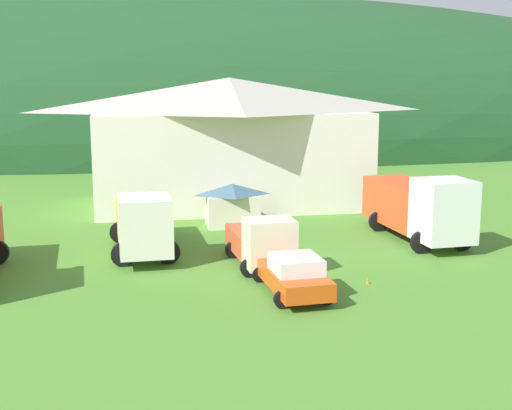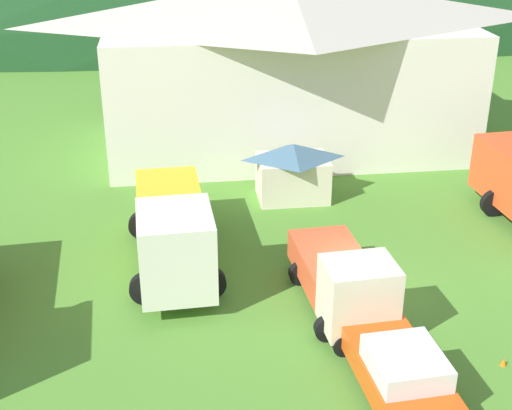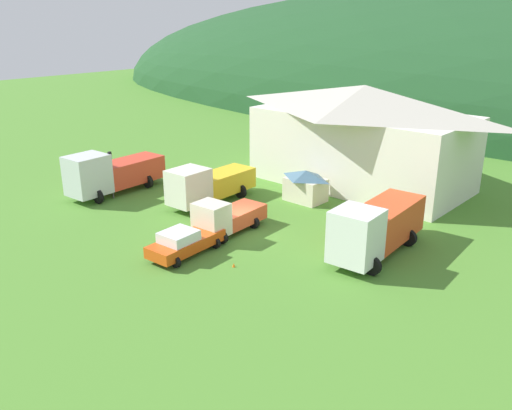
% 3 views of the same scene
% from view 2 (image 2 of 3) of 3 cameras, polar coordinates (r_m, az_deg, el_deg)
% --- Properties ---
extents(ground_plane, '(200.00, 200.00, 0.00)m').
position_cam_2_polar(ground_plane, '(23.80, 8.42, -7.39)').
color(ground_plane, '#4C842D').
extents(forested_hill_backdrop, '(176.19, 60.00, 37.65)m').
position_cam_2_polar(forested_hill_backdrop, '(81.72, -3.13, 16.12)').
color(forested_hill_backdrop, '#1E4723').
rests_on(forested_hill_backdrop, ground).
extents(depot_building, '(18.80, 9.71, 8.43)m').
position_cam_2_polar(depot_building, '(35.54, 2.50, 11.51)').
color(depot_building, white).
rests_on(depot_building, ground).
extents(play_shed_cream, '(3.19, 2.31, 2.47)m').
position_cam_2_polar(play_shed_cream, '(30.11, 3.00, 2.81)').
color(play_shed_cream, beige).
rests_on(play_shed_cream, ground).
extents(heavy_rig_striped, '(3.34, 7.85, 3.18)m').
position_cam_2_polar(heavy_rig_striped, '(24.40, -6.74, -2.06)').
color(heavy_rig_striped, silver).
rests_on(heavy_rig_striped, ground).
extents(light_truck_cream, '(2.81, 5.57, 2.51)m').
position_cam_2_polar(light_truck_cream, '(22.33, 7.16, -6.07)').
color(light_truck_cream, beige).
rests_on(light_truck_cream, ground).
extents(service_pickup_orange, '(2.63, 5.20, 1.66)m').
position_cam_2_polar(service_pickup_orange, '(19.54, 11.38, -12.80)').
color(service_pickup_orange, '#DA4D13').
rests_on(service_pickup_orange, ground).
extents(traffic_cone_near_pickup, '(0.36, 0.36, 0.48)m').
position_cam_2_polar(traffic_cone_near_pickup, '(21.79, 19.34, -12.13)').
color(traffic_cone_near_pickup, orange).
rests_on(traffic_cone_near_pickup, ground).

